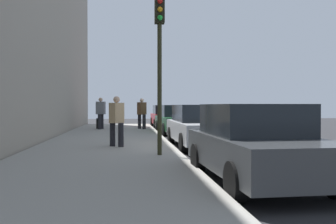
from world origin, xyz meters
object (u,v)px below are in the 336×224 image
object	(u,v)px
pedestrian_brown_coat	(142,113)
pedestrian_tan_coat	(117,120)
parked_car_red	(166,116)
parked_car_silver	(199,126)
rolling_suitcase	(98,123)
parked_car_charcoal	(255,143)
pedestrian_grey_coat	(101,112)
traffic_light_pole	(160,48)
parked_car_green	(177,119)

from	to	relation	value
pedestrian_brown_coat	pedestrian_tan_coat	world-z (taller)	pedestrian_brown_coat
parked_car_red	pedestrian_brown_coat	xyz separation A→B (m)	(3.68, -1.77, 0.33)
parked_car_red	parked_car_silver	world-z (taller)	same
rolling_suitcase	pedestrian_tan_coat	bearing A→B (deg)	8.28
parked_car_charcoal	parked_car_silver	bearing A→B (deg)	179.09
parked_car_silver	pedestrian_grey_coat	distance (m)	9.12
traffic_light_pole	pedestrian_tan_coat	bearing A→B (deg)	-150.24
pedestrian_tan_coat	parked_car_green	bearing A→B (deg)	157.43
traffic_light_pole	pedestrian_grey_coat	bearing A→B (deg)	-167.68
pedestrian_grey_coat	parked_car_green	bearing A→B (deg)	64.51
parked_car_red	parked_car_green	bearing A→B (deg)	-0.02
parked_car_charcoal	pedestrian_tan_coat	xyz separation A→B (m)	(-5.15, -2.81, 0.27)
pedestrian_tan_coat	pedestrian_grey_coat	size ratio (longest dim) A/B	0.91
parked_car_silver	pedestrian_brown_coat	distance (m)	8.24
pedestrian_tan_coat	rolling_suitcase	xyz separation A→B (m)	(-9.33, -1.36, -0.57)
parked_car_green	pedestrian_brown_coat	distance (m)	2.59
parked_car_green	parked_car_red	bearing A→B (deg)	179.98
parked_car_green	pedestrian_brown_coat	world-z (taller)	pedestrian_brown_coat
parked_car_silver	rolling_suitcase	distance (m)	9.53
pedestrian_grey_coat	pedestrian_tan_coat	bearing A→B (deg)	7.62
parked_car_red	parked_car_charcoal	bearing A→B (deg)	-0.32
parked_car_silver	pedestrian_grey_coat	bearing A→B (deg)	-153.26
pedestrian_grey_coat	traffic_light_pole	xyz separation A→B (m)	(11.08, 2.42, 1.92)
parked_car_red	parked_car_charcoal	distance (m)	17.68
parked_car_charcoal	traffic_light_pole	world-z (taller)	traffic_light_pole
pedestrian_grey_coat	rolling_suitcase	bearing A→B (deg)	-157.25
parked_car_silver	parked_car_green	bearing A→B (deg)	179.97
pedestrian_grey_coat	parked_car_silver	bearing A→B (deg)	26.74
parked_car_silver	traffic_light_pole	bearing A→B (deg)	-29.67
parked_car_green	rolling_suitcase	world-z (taller)	parked_car_green
parked_car_charcoal	pedestrian_grey_coat	distance (m)	14.65
parked_car_red	traffic_light_pole	distance (m)	14.94
parked_car_red	parked_car_green	xyz separation A→B (m)	(5.55, -0.00, 0.00)
parked_car_green	parked_car_silver	world-z (taller)	same
parked_car_charcoal	pedestrian_brown_coat	bearing A→B (deg)	-173.18
pedestrian_grey_coat	rolling_suitcase	world-z (taller)	pedestrian_grey_coat
parked_car_red	pedestrian_tan_coat	distance (m)	12.87
pedestrian_grey_coat	traffic_light_pole	bearing A→B (deg)	12.32
parked_car_green	rolling_suitcase	size ratio (longest dim) A/B	4.97
parked_car_green	pedestrian_grey_coat	world-z (taller)	pedestrian_grey_coat
parked_car_red	rolling_suitcase	world-z (taller)	parked_car_red
parked_car_red	pedestrian_tan_coat	xyz separation A→B (m)	(12.54, -2.91, 0.27)
parked_car_green	traffic_light_pole	xyz separation A→B (m)	(9.13, -1.68, 2.27)
parked_car_silver	pedestrian_brown_coat	bearing A→B (deg)	-167.60
parked_car_green	parked_car_charcoal	distance (m)	12.14
parked_car_green	pedestrian_tan_coat	world-z (taller)	pedestrian_tan_coat
parked_car_silver	parked_car_charcoal	size ratio (longest dim) A/B	1.15
parked_car_red	rolling_suitcase	size ratio (longest dim) A/B	4.60
traffic_light_pole	rolling_suitcase	xyz separation A→B (m)	(-11.47, -2.58, -2.58)
traffic_light_pole	pedestrian_brown_coat	bearing A→B (deg)	-179.54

